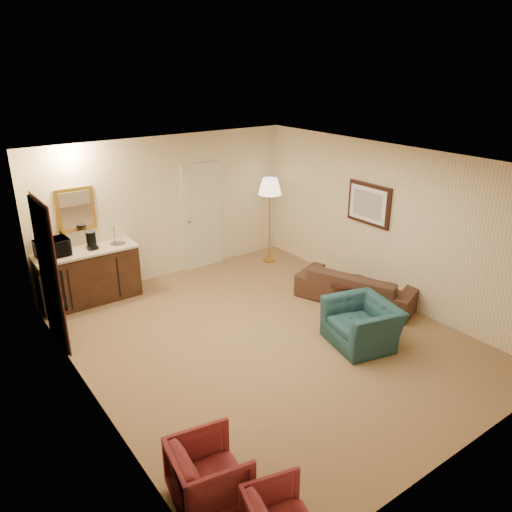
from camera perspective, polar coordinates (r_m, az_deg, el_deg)
The scene contains 11 objects.
ground at distance 7.43m, azimuth 1.11°, elevation -9.41°, with size 6.00×6.00×0.00m, color #8F6948.
room_walls at distance 7.26m, azimuth -3.07°, elevation 4.67°, with size 5.02×6.01×2.61m.
wetbar_cabinet at distance 8.77m, azimuth -18.55°, elevation -2.18°, with size 1.64×0.58×0.92m, color #3A2112.
sofa at distance 8.48m, azimuth 11.44°, elevation -2.83°, with size 1.96×0.57×0.77m, color black.
teal_armchair at distance 7.27m, azimuth 12.07°, elevation -6.84°, with size 0.97×0.63×0.84m, color #1B3E44.
rose_chair_near at distance 4.95m, azimuth -5.40°, elevation -23.26°, with size 0.66×0.62×0.68m, color maroon.
coffee_table at distance 8.47m, azimuth 10.57°, elevation -4.12°, with size 0.72×0.49×0.42m, color black.
floor_lamp at distance 9.88m, azimuth 1.56°, elevation 4.06°, with size 0.45×0.45×1.71m, color gold.
waste_bin at distance 9.02m, azimuth -14.28°, elevation -3.17°, with size 0.25×0.25×0.31m, color black.
microwave at distance 8.47m, azimuth -22.31°, elevation 1.06°, with size 0.50×0.28×0.34m, color black.
coffee_maker at distance 8.58m, azimuth -18.31°, elevation 1.70°, with size 0.16×0.16×0.30m, color black.
Camera 1 is at (-3.85, -5.08, 3.81)m, focal length 35.00 mm.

